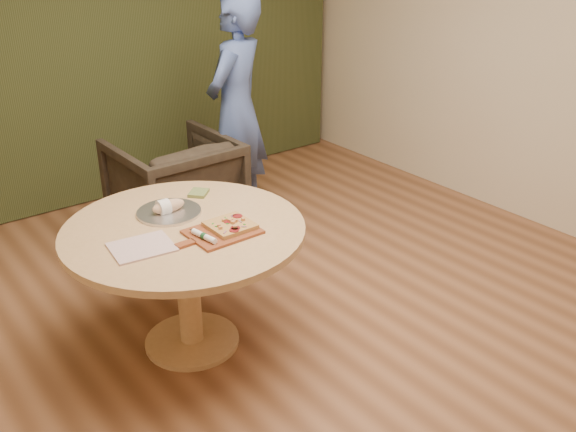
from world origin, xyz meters
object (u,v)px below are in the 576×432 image
(person_standing, at_px, (237,109))
(flatbread_pizza, at_px, (230,225))
(serving_tray, at_px, (169,212))
(pizza_paddle, at_px, (221,232))
(bread_roll, at_px, (167,207))
(pedestal_table, at_px, (185,250))
(armchair, at_px, (175,182))
(cutlery_roll, at_px, (204,236))

(person_standing, bearing_deg, flatbread_pizza, 26.32)
(serving_tray, xyz_separation_m, person_standing, (1.20, 1.13, 0.12))
(flatbread_pizza, bearing_deg, person_standing, 55.34)
(pizza_paddle, bearing_deg, bread_roll, 104.30)
(pedestal_table, height_order, pizza_paddle, pizza_paddle)
(pedestal_table, height_order, armchair, armchair)
(pedestal_table, height_order, person_standing, person_standing)
(flatbread_pizza, bearing_deg, armchair, 73.12)
(pizza_paddle, distance_m, flatbread_pizza, 0.07)
(flatbread_pizza, bearing_deg, bread_roll, 113.71)
(pedestal_table, distance_m, flatbread_pizza, 0.30)
(serving_tray, relative_size, bread_roll, 1.84)
(pedestal_table, distance_m, cutlery_roll, 0.27)
(flatbread_pizza, height_order, armchair, armchair)
(pedestal_table, xyz_separation_m, cutlery_roll, (0.00, -0.21, 0.17))
(cutlery_roll, bearing_deg, pizza_paddle, 2.06)
(pizza_paddle, height_order, bread_roll, bread_roll)
(pedestal_table, xyz_separation_m, bread_roll, (0.01, 0.20, 0.18))
(serving_tray, bearing_deg, flatbread_pizza, -67.42)
(pedestal_table, xyz_separation_m, serving_tray, (0.02, 0.20, 0.15))
(flatbread_pizza, xyz_separation_m, serving_tray, (-0.16, 0.38, -0.02))
(flatbread_pizza, bearing_deg, cutlery_roll, -170.11)
(serving_tray, bearing_deg, armchair, 61.17)
(cutlery_roll, height_order, armchair, armchair)
(person_standing, bearing_deg, armchair, -27.19)
(serving_tray, xyz_separation_m, bread_roll, (-0.01, 0.00, 0.04))
(bread_roll, bearing_deg, pedestal_table, -93.11)
(pedestal_table, distance_m, bread_roll, 0.27)
(pedestal_table, height_order, cutlery_roll, cutlery_roll)
(pizza_paddle, relative_size, armchair, 0.52)
(bread_roll, height_order, armchair, armchair)
(pedestal_table, bearing_deg, bread_roll, 86.89)
(armchair, bearing_deg, bread_roll, 60.10)
(pedestal_table, xyz_separation_m, flatbread_pizza, (0.18, -0.18, 0.17))
(bread_roll, relative_size, armchair, 0.23)
(pedestal_table, xyz_separation_m, armchair, (0.63, 1.30, -0.18))
(flatbread_pizza, distance_m, bread_roll, 0.42)
(bread_roll, bearing_deg, cutlery_roll, -91.49)
(bread_roll, bearing_deg, pizza_paddle, -75.35)
(flatbread_pizza, distance_m, person_standing, 1.83)
(bread_roll, xyz_separation_m, person_standing, (1.21, 1.13, 0.09))
(pedestal_table, bearing_deg, cutlery_roll, -89.99)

